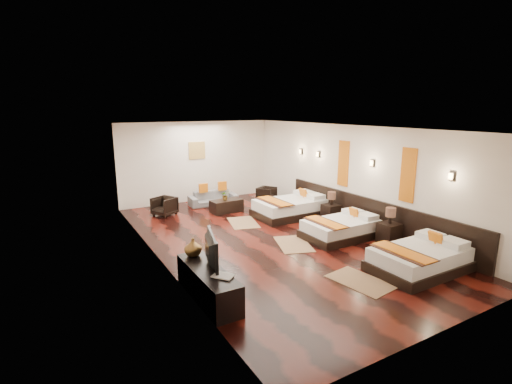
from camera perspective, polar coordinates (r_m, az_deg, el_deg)
floor at (r=9.65m, az=1.76°, el=-7.12°), size 5.50×9.50×0.01m
ceiling at (r=9.09m, az=1.88°, el=9.73°), size 5.50×9.50×0.01m
back_wall at (r=13.48m, az=-8.91°, el=4.57°), size 5.50×0.01×2.80m
left_wall at (r=8.19m, az=-14.77°, el=-0.92°), size 0.01×9.50×2.80m
right_wall at (r=10.94m, az=14.16°, el=2.47°), size 0.01×9.50×2.80m
headboard_panel at (r=10.58m, az=16.73°, el=-3.31°), size 0.08×6.60×0.90m
bed_near at (r=8.47m, az=23.59°, el=-9.23°), size 1.99×1.25×0.76m
bed_mid at (r=9.91m, az=12.78°, el=-5.37°), size 1.90×1.20×0.73m
bed_far at (r=11.58m, az=5.26°, el=-2.33°), size 2.13×1.34×0.81m
nightstand_a at (r=9.84m, az=19.53°, el=-5.54°), size 0.45×0.45×0.90m
nightstand_b at (r=11.27m, az=11.29°, el=-2.80°), size 0.44×0.44×0.87m
jute_mat_near at (r=7.69m, az=15.54°, el=-12.91°), size 0.92×1.30×0.01m
jute_mat_mid at (r=9.33m, az=5.70°, el=-7.85°), size 1.11×1.38×0.01m
jute_mat_far at (r=10.95m, az=-1.97°, el=-4.65°), size 1.04×1.35×0.01m
tv_console at (r=6.78m, az=-7.28°, el=-13.61°), size 0.50×1.80×0.55m
tv at (r=6.68m, az=-7.45°, el=-8.74°), size 0.40×1.00×0.58m
book at (r=6.25m, az=-5.55°, el=-13.01°), size 0.41×0.43×0.03m
figurine at (r=7.19m, az=-9.53°, el=-8.23°), size 0.42×0.42×0.35m
sofa at (r=12.96m, az=-6.50°, el=-0.91°), size 1.68×0.77×0.48m
armchair_left at (r=11.97m, az=-13.72°, el=-2.10°), size 0.85×0.84×0.58m
armchair_right at (r=13.27m, az=1.64°, el=-0.38°), size 0.81×0.81×0.54m
coffee_table at (r=12.04m, az=-4.49°, el=-2.11°), size 1.03×0.57×0.40m
table_plant at (r=11.96m, az=-4.68°, el=-0.49°), size 0.32×0.29×0.30m
orange_panel_a at (r=9.63m, az=22.02°, el=2.39°), size 0.04×0.40×1.30m
orange_panel_b at (r=11.10m, az=13.10°, el=4.23°), size 0.04×0.40×1.30m
sconce_near at (r=8.97m, az=27.50°, el=2.14°), size 0.07×0.12×0.18m
sconce_mid at (r=10.29m, az=17.20°, el=4.20°), size 0.07×0.12×0.18m
sconce_far at (r=11.88m, az=9.42°, el=5.66°), size 0.07×0.12×0.18m
sconce_lounge at (r=12.59m, az=6.82°, el=6.13°), size 0.07×0.12×0.18m
gold_artwork at (r=13.41m, az=-8.94°, el=6.25°), size 0.60×0.04×0.60m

